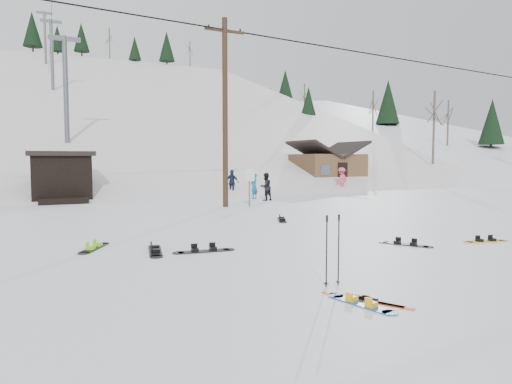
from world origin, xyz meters
name	(u,v)px	position (x,y,z in m)	size (l,w,h in m)	color
ground	(406,280)	(0.00, 0.00, 0.00)	(200.00, 200.00, 0.00)	white
ski_slope	(91,270)	(0.00, 55.00, -12.00)	(60.00, 75.00, 45.00)	white
ridge_right	(352,244)	(38.00, 50.00, -11.00)	(34.00, 85.00, 36.00)	white
treeline_right	(378,176)	(36.00, 42.00, 0.00)	(20.00, 60.00, 10.00)	black
treeline_crest	(70,171)	(0.00, 86.00, 0.00)	(50.00, 6.00, 10.00)	black
utility_pole	(225,110)	(2.00, 14.00, 4.68)	(2.00, 0.26, 9.00)	#3A2819
trail_sign	(250,181)	(3.10, 13.58, 1.27)	(0.50, 0.09, 1.85)	#595B60
lift_hut	(61,176)	(-5.00, 20.94, 1.36)	(3.40, 4.10, 2.75)	black
lift_tower_near	(66,83)	(-4.00, 30.00, 7.86)	(2.20, 0.36, 8.00)	#595B60
lift_tower_mid	(52,51)	(-4.00, 50.00, 14.36)	(2.20, 0.36, 8.00)	#595B60
lift_tower_far	(45,35)	(-4.00, 70.00, 20.86)	(2.20, 0.36, 8.00)	#595B60
cabin	(327,169)	(15.00, 24.00, 1.48)	(5.39, 4.40, 3.77)	brown
hero_snowboard	(361,303)	(-1.74, -0.80, 0.02)	(0.48, 1.29, 0.09)	#1A5BAC
hero_skis	(366,299)	(-1.54, -0.67, 0.02)	(0.83, 1.45, 0.08)	red
ski_poles	(333,250)	(-1.51, 0.30, 0.68)	(0.36, 0.10, 1.32)	black
board_scatter_a	(204,251)	(-2.59, 4.28, 0.03)	(1.59, 0.45, 0.11)	black
board_scatter_b	(155,251)	(-3.70, 4.81, 0.03)	(0.58, 1.64, 0.12)	black
board_scatter_c	(94,247)	(-5.03, 5.93, 0.03)	(0.93, 1.42, 0.11)	black
board_scatter_d	(405,244)	(2.63, 2.71, 0.03)	(0.87, 1.32, 0.10)	black
board_scatter_e	(486,241)	(5.01, 2.05, 0.03)	(1.37, 0.54, 0.10)	yellow
board_scatter_f	(282,220)	(2.06, 8.51, 0.03)	(0.84, 1.41, 0.11)	black
skier_teal	(254,186)	(5.17, 17.34, 0.74)	(0.54, 0.36, 1.49)	#0D6988
skier_dark	(266,187)	(5.25, 16.02, 0.78)	(0.76, 0.59, 1.55)	black
skier_pink	(342,179)	(13.59, 20.21, 0.86)	(1.11, 0.64, 1.71)	#DC4D70
skier_navy	(232,183)	(5.03, 20.25, 0.82)	(0.96, 0.40, 1.64)	#18233E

